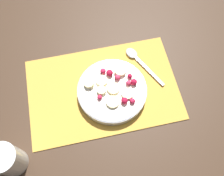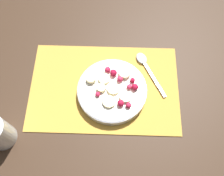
# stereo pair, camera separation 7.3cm
# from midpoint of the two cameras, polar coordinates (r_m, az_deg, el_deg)

# --- Properties ---
(ground_plane) EXTENTS (3.00, 3.00, 0.00)m
(ground_plane) POSITION_cam_midpoint_polar(r_m,az_deg,el_deg) (0.77, 0.92, -0.17)
(ground_plane) COLOR #382619
(placemat) EXTENTS (0.46, 0.30, 0.01)m
(placemat) POSITION_cam_midpoint_polar(r_m,az_deg,el_deg) (0.77, 0.93, -0.08)
(placemat) COLOR gold
(placemat) RESTS_ON ground_plane
(fruit_bowl) EXTENTS (0.21, 0.21, 0.05)m
(fruit_bowl) POSITION_cam_midpoint_polar(r_m,az_deg,el_deg) (0.74, 2.83, -0.82)
(fruit_bowl) COLOR silver
(fruit_bowl) RESTS_ON placemat
(spoon) EXTENTS (0.10, 0.16, 0.01)m
(spoon) POSITION_cam_midpoint_polar(r_m,az_deg,el_deg) (0.81, 10.19, 5.03)
(spoon) COLOR #B2B2B7
(spoon) RESTS_ON placemat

